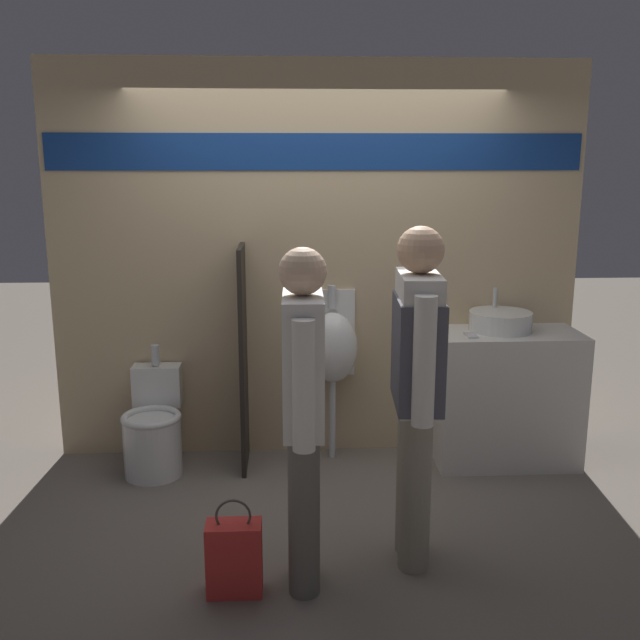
% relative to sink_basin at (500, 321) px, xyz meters
% --- Properties ---
extents(ground_plane, '(16.00, 16.00, 0.00)m').
position_rel_sink_basin_xyz_m(ground_plane, '(-1.23, -0.37, -0.99)').
color(ground_plane, '#70665B').
extents(display_wall, '(3.62, 0.07, 2.70)m').
position_rel_sink_basin_xyz_m(display_wall, '(-1.23, 0.23, 0.38)').
color(display_wall, tan).
rests_on(display_wall, ground_plane).
extents(sink_counter, '(0.96, 0.51, 0.92)m').
position_rel_sink_basin_xyz_m(sink_counter, '(0.05, -0.05, -0.53)').
color(sink_counter, silver).
rests_on(sink_counter, ground_plane).
extents(sink_basin, '(0.42, 0.42, 0.27)m').
position_rel_sink_basin_xyz_m(sink_basin, '(0.00, 0.00, 0.00)').
color(sink_basin, white).
rests_on(sink_basin, sink_counter).
extents(cell_phone, '(0.07, 0.14, 0.01)m').
position_rel_sink_basin_xyz_m(cell_phone, '(-0.24, -0.15, -0.06)').
color(cell_phone, '#B7B7BC').
rests_on(cell_phone, sink_counter).
extents(divider_near_counter, '(0.03, 0.46, 1.51)m').
position_rel_sink_basin_xyz_m(divider_near_counter, '(-1.73, -0.03, -0.23)').
color(divider_near_counter, '#28231E').
rests_on(divider_near_counter, ground_plane).
extents(urinal_near_counter, '(0.34, 0.28, 1.21)m').
position_rel_sink_basin_xyz_m(urinal_near_counter, '(-1.13, 0.07, -0.19)').
color(urinal_near_counter, silver).
rests_on(urinal_near_counter, ground_plane).
extents(toilet, '(0.39, 0.56, 0.82)m').
position_rel_sink_basin_xyz_m(toilet, '(-2.34, -0.11, -0.71)').
color(toilet, white).
rests_on(toilet, ground_plane).
extents(person_in_vest, '(0.25, 0.61, 1.74)m').
position_rel_sink_basin_xyz_m(person_in_vest, '(-0.80, -1.27, 0.03)').
color(person_in_vest, gray).
rests_on(person_in_vest, ground_plane).
extents(person_with_lanyard, '(0.22, 0.58, 1.67)m').
position_rel_sink_basin_xyz_m(person_with_lanyard, '(-1.37, -1.46, -0.06)').
color(person_with_lanyard, '#666056').
rests_on(person_with_lanyard, ground_plane).
extents(shopping_bag, '(0.27, 0.15, 0.49)m').
position_rel_sink_basin_xyz_m(shopping_bag, '(-1.71, -1.53, -0.80)').
color(shopping_bag, red).
rests_on(shopping_bag, ground_plane).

